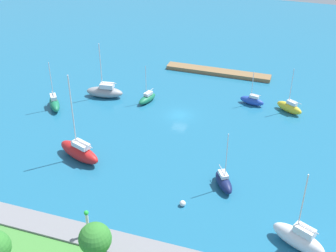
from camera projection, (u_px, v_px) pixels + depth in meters
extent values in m
plane|color=#1E668C|center=(179.00, 115.00, 79.48)|extent=(160.00, 160.00, 0.00)
cube|color=olive|center=(218.00, 72.00, 94.27)|extent=(22.05, 2.65, 0.79)
cube|color=gray|center=(98.00, 241.00, 52.61)|extent=(62.39, 3.34, 1.45)
cylinder|color=silver|center=(88.00, 225.00, 51.70)|extent=(0.36, 0.36, 3.20)
sphere|color=green|center=(86.00, 213.00, 50.73)|extent=(0.56, 0.56, 0.56)
sphere|color=#337F2D|center=(95.00, 239.00, 46.85)|extent=(3.54, 3.54, 3.54)
ellipsoid|color=#19724C|center=(147.00, 99.00, 83.38)|extent=(2.83, 4.88, 1.32)
cube|color=silver|center=(148.00, 94.00, 83.15)|extent=(1.39, 1.87, 0.55)
cylinder|color=silver|center=(146.00, 81.00, 81.31)|extent=(0.11, 0.11, 6.00)
cylinder|color=silver|center=(150.00, 91.00, 83.27)|extent=(0.69, 2.09, 0.09)
ellipsoid|color=red|center=(79.00, 152.00, 67.51)|extent=(8.24, 4.95, 2.43)
cube|color=silver|center=(81.00, 145.00, 66.34)|extent=(3.16, 2.30, 0.76)
cylinder|color=silver|center=(72.00, 111.00, 64.12)|extent=(0.19, 0.19, 11.43)
cylinder|color=silver|center=(84.00, 144.00, 65.66)|extent=(3.40, 1.41, 0.15)
ellipsoid|color=yellow|center=(289.00, 108.00, 80.03)|extent=(5.17, 3.84, 1.73)
cube|color=silver|center=(292.00, 103.00, 79.16)|extent=(2.04, 1.69, 0.61)
cylinder|color=silver|center=(291.00, 86.00, 78.03)|extent=(0.12, 0.12, 6.59)
cylinder|color=silver|center=(295.00, 102.00, 78.54)|extent=(2.25, 1.36, 0.10)
ellipsoid|color=gray|center=(105.00, 92.00, 84.97)|extent=(7.33, 3.50, 1.99)
cube|color=silver|center=(107.00, 86.00, 84.14)|extent=(2.73, 1.86, 0.86)
cylinder|color=silver|center=(101.00, 66.00, 82.23)|extent=(0.17, 0.17, 8.72)
cylinder|color=silver|center=(109.00, 83.00, 83.77)|extent=(2.75, 0.53, 0.14)
ellipsoid|color=#2347B2|center=(252.00, 101.00, 82.50)|extent=(4.77, 2.36, 1.50)
cube|color=silver|center=(254.00, 96.00, 81.80)|extent=(1.79, 1.18, 0.54)
cylinder|color=silver|center=(252.00, 85.00, 80.89)|extent=(0.11, 0.11, 5.05)
cylinder|color=silver|center=(256.00, 95.00, 81.45)|extent=(1.78, 0.47, 0.09)
ellipsoid|color=white|center=(298.00, 239.00, 52.29)|extent=(6.93, 4.78, 2.44)
cube|color=silver|center=(305.00, 231.00, 51.09)|extent=(2.71, 2.17, 0.93)
cylinder|color=silver|center=(303.00, 203.00, 49.75)|extent=(0.16, 0.16, 8.08)
cylinder|color=silver|center=(309.00, 229.00, 50.53)|extent=(2.35, 1.22, 0.13)
ellipsoid|color=#141E4C|center=(224.00, 182.00, 61.95)|extent=(4.04, 5.05, 1.64)
cube|color=silver|center=(223.00, 174.00, 61.71)|extent=(1.80, 2.03, 0.52)
cylinder|color=silver|center=(227.00, 157.00, 59.42)|extent=(0.12, 0.12, 7.27)
cylinder|color=silver|center=(222.00, 170.00, 61.97)|extent=(1.37, 2.09, 0.09)
ellipsoid|color=#19724C|center=(55.00, 104.00, 81.26)|extent=(4.72, 5.35, 1.72)
cube|color=silver|center=(53.00, 97.00, 80.98)|extent=(2.01, 2.17, 0.69)
cylinder|color=silver|center=(51.00, 82.00, 78.67)|extent=(0.13, 0.13, 7.36)
cylinder|color=silver|center=(53.00, 94.00, 81.00)|extent=(1.40, 1.73, 0.11)
sphere|color=white|center=(183.00, 203.00, 58.83)|extent=(0.81, 0.81, 0.81)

